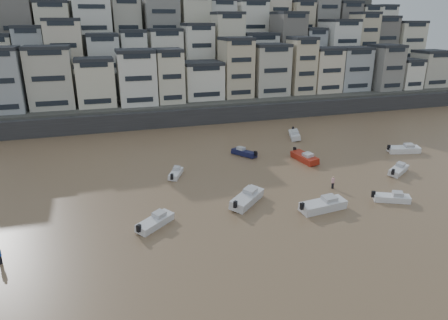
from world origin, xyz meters
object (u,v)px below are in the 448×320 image
object	(u,v)px
boat_b	(392,197)
boat_i	(294,134)
boat_j	(155,221)
boat_h	(244,152)
boat_a	(323,204)
boat_e	(305,156)
boat_f	(176,172)
boat_c	(247,197)
boat_g	(404,148)
person_pink	(333,182)
boat_d	(399,169)

from	to	relation	value
boat_b	boat_i	world-z (taller)	boat_i
boat_b	boat_j	xyz separation A→B (m)	(-29.22, 2.51, 0.07)
boat_h	boat_a	bearing A→B (deg)	152.99
boat_a	boat_e	distance (m)	17.47
boat_j	boat_f	bearing A→B (deg)	30.26
boat_c	boat_h	xyz separation A→B (m)	(6.07, 17.42, -0.22)
boat_g	boat_f	bearing A→B (deg)	-168.72
boat_a	boat_e	world-z (taller)	boat_a
boat_b	person_pink	bearing A→B (deg)	156.38
boat_b	boat_c	bearing A→B (deg)	-169.17
boat_a	boat_i	world-z (taller)	boat_a
boat_a	boat_b	size ratio (longest dim) A/B	1.34
boat_g	boat_a	bearing A→B (deg)	-135.80
boat_a	boat_i	size ratio (longest dim) A/B	1.09
boat_e	boat_h	size ratio (longest dim) A/B	1.22
boat_c	boat_g	distance (m)	34.30
boat_d	boat_h	bearing A→B (deg)	110.80
boat_c	boat_i	xyz separation A→B (m)	(18.86, 24.22, -0.09)
boat_j	boat_a	bearing A→B (deg)	-45.95
boat_j	boat_d	bearing A→B (deg)	-31.81
boat_d	boat_f	world-z (taller)	boat_d
boat_a	boat_i	distance (m)	30.67
boat_b	boat_d	distance (m)	10.81
boat_b	boat_j	world-z (taller)	boat_j
boat_b	boat_j	bearing A→B (deg)	-158.47
boat_f	boat_a	bearing A→B (deg)	-111.83
boat_b	boat_d	size ratio (longest dim) A/B	0.92
boat_h	person_pink	world-z (taller)	person_pink
boat_c	person_pink	world-z (taller)	boat_c
boat_d	boat_h	world-z (taller)	boat_d
boat_c	boat_f	distance (m)	13.39
boat_h	boat_j	world-z (taller)	boat_j
boat_f	boat_h	xyz separation A→B (m)	(12.73, 5.80, 0.08)
boat_b	boat_g	world-z (taller)	boat_g
boat_d	boat_g	world-z (taller)	boat_g
boat_d	boat_j	distance (m)	37.12
boat_c	boat_f	size ratio (longest dim) A/B	1.49
boat_b	boat_g	size ratio (longest dim) A/B	0.82
boat_g	person_pink	distance (m)	22.17
boat_f	boat_j	size ratio (longest dim) A/B	0.83
boat_d	boat_h	distance (m)	23.92
boat_f	boat_g	bearing A→B (deg)	-65.73
boat_a	boat_g	world-z (taller)	boat_a
boat_i	boat_c	bearing A→B (deg)	-17.39
boat_c	boat_e	size ratio (longest dim) A/B	1.08
boat_c	person_pink	xyz separation A→B (m)	(12.68, 0.88, -0.02)
boat_f	person_pink	size ratio (longest dim) A/B	2.53
boat_b	boat_c	xyz separation A→B (m)	(-17.52, 4.90, 0.24)
boat_i	person_pink	bearing A→B (deg)	5.67
boat_g	boat_j	world-z (taller)	boat_g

